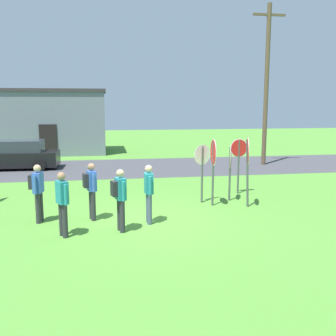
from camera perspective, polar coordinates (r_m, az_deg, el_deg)
name	(u,v)px	position (r m, az deg, el deg)	size (l,w,h in m)	color
ground_plane	(145,221)	(11.51, -3.35, -7.73)	(80.00, 80.00, 0.00)	#518E33
street_asphalt	(126,168)	(20.99, -6.14, 0.07)	(60.00, 6.40, 0.01)	#424247
building_background	(52,121)	(28.28, -16.65, 6.57)	(7.43, 4.81, 4.35)	slate
utility_pole	(266,83)	(22.34, 14.27, 12.02)	(1.80, 0.24, 8.67)	brown
parked_car_on_street	(17,156)	(21.85, -21.27, 1.67)	(4.33, 2.08, 1.51)	black
stop_sign_far_back	(239,157)	(14.86, 10.35, 1.63)	(0.69, 0.08, 2.10)	#474C4C
stop_sign_leaning_right	(213,160)	(12.94, 6.64, 1.19)	(0.09, 0.89, 2.25)	#474C4C
stop_sign_rear_left	(230,163)	(13.72, 9.12, 0.70)	(0.25, 0.77, 1.97)	#474C4C
stop_sign_leaning_left	(248,159)	(12.95, 11.64, 1.30)	(0.31, 0.86, 2.32)	#474C4C
stop_sign_rear_right	(202,164)	(13.34, 5.04, 0.63)	(0.63, 0.29, 2.02)	#474C4C
person_holding_notes	(149,191)	(11.03, -2.84, -3.37)	(0.23, 0.57, 1.69)	#4C5670
person_in_teal	(120,196)	(10.38, -7.09, -4.07)	(0.42, 0.55, 1.69)	#2D2D33
person_on_left	(38,189)	(11.71, -18.61, -2.95)	(0.40, 0.56, 1.69)	#2D2D33
person_in_blue	(91,187)	(11.56, -11.23, -2.78)	(0.42, 0.55, 1.69)	#2D2D33
person_with_sunhat	(62,201)	(10.27, -15.25, -4.66)	(0.36, 0.52, 1.69)	#2D2D33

